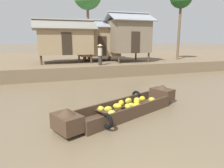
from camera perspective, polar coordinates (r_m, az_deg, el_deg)
The scene contains 7 objects.
ground_plane at distance 12.22m, azimuth -10.69°, elevation -1.94°, with size 300.00×300.00×0.00m, color #726047.
riverbank_strip at distance 25.21m, azimuth -15.51°, elevation 6.02°, with size 160.00×20.00×0.94m, color #756047.
banana_boat at distance 8.27m, azimuth 3.51°, elevation -6.42°, with size 5.72×3.20×0.84m.
stilt_house_left at distance 18.81m, azimuth -12.83°, elevation 11.62°, with size 5.19×3.19×3.69m.
stilt_house_mid_left at distance 20.38m, azimuth -3.89°, elevation 11.78°, with size 4.38×3.30×3.82m.
stilt_house_mid_right at distance 19.43m, azimuth 4.52°, elevation 13.05°, with size 3.94×3.48×4.37m.
vendor_person at distance 16.51m, azimuth -3.28°, elevation 8.37°, with size 0.44×0.44×1.66m.
Camera 1 is at (-1.76, -1.74, 2.90)m, focal length 33.42 mm.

